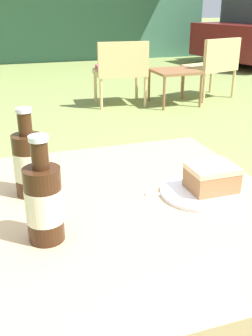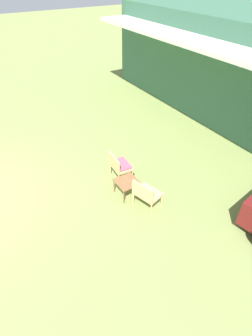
{
  "view_description": "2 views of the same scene",
  "coord_description": "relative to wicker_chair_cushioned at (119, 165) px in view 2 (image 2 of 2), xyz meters",
  "views": [
    {
      "loc": [
        -0.3,
        -0.79,
        1.15
      ],
      "look_at": [
        0.0,
        0.1,
        0.76
      ],
      "focal_mm": 42.0,
      "sensor_mm": 36.0,
      "label": 1
    },
    {
      "loc": [
        5.81,
        1.02,
        4.59
      ],
      "look_at": [
        1.83,
        3.48,
        0.9
      ],
      "focal_mm": 28.0,
      "sensor_mm": 36.0,
      "label": 2
    }
  ],
  "objects": [
    {
      "name": "wicker_chair_cushioned",
      "position": [
        0.0,
        0.0,
        0.0
      ],
      "size": [
        0.62,
        0.5,
        0.75
      ],
      "rotation": [
        0.0,
        0.0,
        3.06
      ],
      "color": "tan",
      "rests_on": "ground_plane"
    },
    {
      "name": "wicker_chair_plain",
      "position": [
        1.23,
        -0.02,
        0.0
      ],
      "size": [
        0.69,
        0.6,
        0.75
      ],
      "rotation": [
        0.0,
        0.0,
        3.42
      ],
      "color": "tan",
      "rests_on": "ground_plane"
    },
    {
      "name": "cabin_building",
      "position": [
        -1.66,
        6.2,
        1.24
      ],
      "size": [
        9.75,
        5.62,
        3.34
      ],
      "color": "#38664C",
      "rests_on": "ground_plane"
    },
    {
      "name": "garden_side_table",
      "position": [
        0.63,
        -0.15,
        -0.07
      ],
      "size": [
        0.52,
        0.52,
        0.41
      ],
      "color": "brown",
      "rests_on": "ground_plane"
    }
  ]
}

